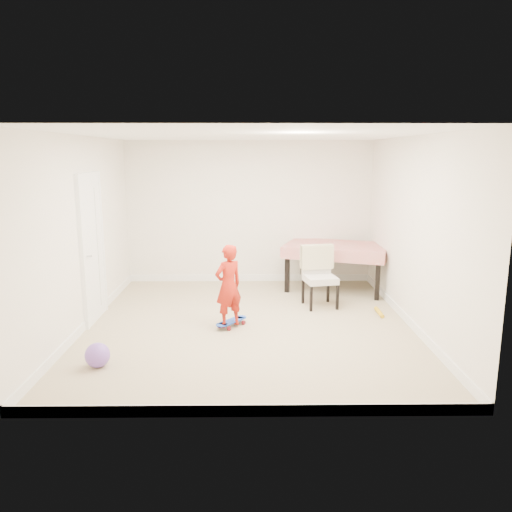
{
  "coord_description": "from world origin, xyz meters",
  "views": [
    {
      "loc": [
        0.02,
        -6.66,
        2.35
      ],
      "look_at": [
        0.1,
        0.2,
        0.95
      ],
      "focal_mm": 35.0,
      "sensor_mm": 36.0,
      "label": 1
    }
  ],
  "objects_px": {
    "dining_chair": "(320,277)",
    "child": "(228,288)",
    "dining_table": "(336,267)",
    "balloon": "(97,355)",
    "skateboard": "(231,323)"
  },
  "relations": [
    {
      "from": "dining_table",
      "to": "dining_chair",
      "type": "relative_size",
      "value": 1.8
    },
    {
      "from": "dining_table",
      "to": "skateboard",
      "type": "height_order",
      "value": "dining_table"
    },
    {
      "from": "dining_table",
      "to": "balloon",
      "type": "height_order",
      "value": "dining_table"
    },
    {
      "from": "dining_table",
      "to": "balloon",
      "type": "xyz_separation_m",
      "value": [
        -3.22,
        -3.26,
        -0.27
      ]
    },
    {
      "from": "dining_table",
      "to": "skateboard",
      "type": "xyz_separation_m",
      "value": [
        -1.77,
        -1.92,
        -0.36
      ]
    },
    {
      "from": "dining_chair",
      "to": "child",
      "type": "bearing_deg",
      "value": -155.76
    },
    {
      "from": "dining_table",
      "to": "dining_chair",
      "type": "distance_m",
      "value": 1.09
    },
    {
      "from": "dining_table",
      "to": "skateboard",
      "type": "distance_m",
      "value": 2.64
    },
    {
      "from": "skateboard",
      "to": "child",
      "type": "relative_size",
      "value": 0.5
    },
    {
      "from": "dining_chair",
      "to": "skateboard",
      "type": "bearing_deg",
      "value": -157.01
    },
    {
      "from": "balloon",
      "to": "skateboard",
      "type": "bearing_deg",
      "value": 42.51
    },
    {
      "from": "child",
      "to": "balloon",
      "type": "xyz_separation_m",
      "value": [
        -1.42,
        -1.27,
        -0.43
      ]
    },
    {
      "from": "dining_chair",
      "to": "child",
      "type": "xyz_separation_m",
      "value": [
        -1.39,
        -0.98,
        0.09
      ]
    },
    {
      "from": "skateboard",
      "to": "balloon",
      "type": "relative_size",
      "value": 2.02
    },
    {
      "from": "dining_chair",
      "to": "child",
      "type": "distance_m",
      "value": 1.7
    }
  ]
}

